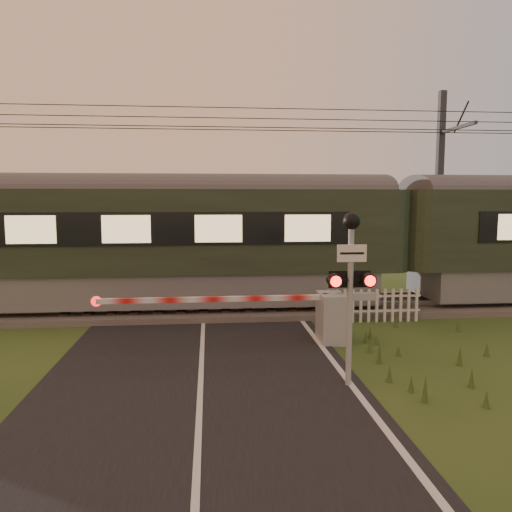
{
  "coord_description": "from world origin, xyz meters",
  "views": [
    {
      "loc": [
        0.19,
        -8.63,
        3.4
      ],
      "look_at": [
        1.3,
        3.2,
        2.05
      ],
      "focal_mm": 35.0,
      "sensor_mm": 36.0,
      "label": 1
    }
  ],
  "objects": [
    {
      "name": "ground",
      "position": [
        0.0,
        0.0,
        0.0
      ],
      "size": [
        160.0,
        160.0,
        0.0
      ],
      "primitive_type": "plane",
      "color": "#2C4119",
      "rests_on": "ground"
    },
    {
      "name": "road",
      "position": [
        0.02,
        -0.23,
        0.01
      ],
      "size": [
        6.0,
        140.0,
        0.03
      ],
      "color": "black",
      "rests_on": "ground"
    },
    {
      "name": "track_bed",
      "position": [
        0.0,
        6.5,
        0.07
      ],
      "size": [
        140.0,
        3.4,
        0.39
      ],
      "color": "#47423D",
      "rests_on": "ground"
    },
    {
      "name": "overhead_wires",
      "position": [
        0.0,
        6.5,
        5.72
      ],
      "size": [
        120.0,
        0.62,
        0.62
      ],
      "color": "black",
      "rests_on": "ground"
    },
    {
      "name": "train",
      "position": [
        6.04,
        6.5,
        2.21
      ],
      "size": [
        41.25,
        2.84,
        3.84
      ],
      "color": "slate",
      "rests_on": "ground"
    },
    {
      "name": "boom_gate",
      "position": [
        2.81,
        2.84,
        0.66
      ],
      "size": [
        6.66,
        0.91,
        1.21
      ],
      "color": "gray",
      "rests_on": "ground"
    },
    {
      "name": "crossing_signal",
      "position": [
        2.7,
        -0.0,
        2.18
      ],
      "size": [
        0.81,
        0.34,
        3.18
      ],
      "color": "gray",
      "rests_on": "ground"
    },
    {
      "name": "picket_fence",
      "position": [
        4.69,
        4.6,
        0.47
      ],
      "size": [
        2.74,
        0.08,
        0.94
      ],
      "color": "silver",
      "rests_on": "ground"
    },
    {
      "name": "catenary_mast",
      "position": [
        8.46,
        8.73,
        3.75
      ],
      "size": [
        0.23,
        2.46,
        7.22
      ],
      "color": "#2D2D30",
      "rests_on": "ground"
    }
  ]
}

